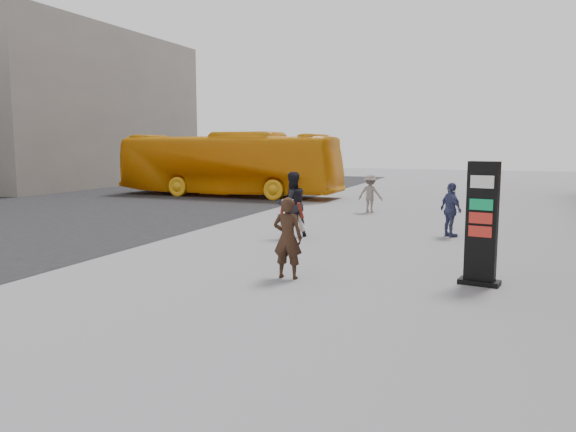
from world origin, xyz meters
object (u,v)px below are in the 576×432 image
(pedestrian_a, at_px, (292,204))
(pedestrian_c, at_px, (451,210))
(pedestrian_b, at_px, (370,194))
(woman, at_px, (288,237))
(bus, at_px, (228,164))
(info_pylon, at_px, (482,224))

(pedestrian_a, xyz_separation_m, pedestrian_c, (4.36, 1.64, -0.16))
(pedestrian_b, height_order, pedestrian_c, pedestrian_c)
(pedestrian_b, bearing_deg, woman, 99.44)
(bus, bearing_deg, info_pylon, -137.63)
(info_pylon, distance_m, woman, 3.79)
(bus, xyz_separation_m, pedestrian_a, (7.68, -10.87, -0.69))
(info_pylon, bearing_deg, pedestrian_b, 123.03)
(info_pylon, relative_size, bus, 0.20)
(bus, xyz_separation_m, pedestrian_b, (8.52, -4.33, -0.90))
(bus, distance_m, pedestrian_b, 9.60)
(woman, bearing_deg, info_pylon, -170.10)
(woman, xyz_separation_m, pedestrian_a, (-1.75, 4.84, 0.10))
(info_pylon, xyz_separation_m, pedestrian_c, (-1.06, 5.61, -0.40))
(woman, bearing_deg, pedestrian_b, -88.80)
(info_pylon, bearing_deg, pedestrian_a, 153.27)
(info_pylon, height_order, pedestrian_c, info_pylon)
(info_pylon, relative_size, woman, 1.44)
(woman, bearing_deg, pedestrian_a, -73.48)
(bus, relative_size, pedestrian_c, 7.40)
(woman, height_order, pedestrian_c, woman)
(woman, height_order, pedestrian_a, pedestrian_a)
(bus, xyz_separation_m, pedestrian_c, (12.04, -9.23, -0.85))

